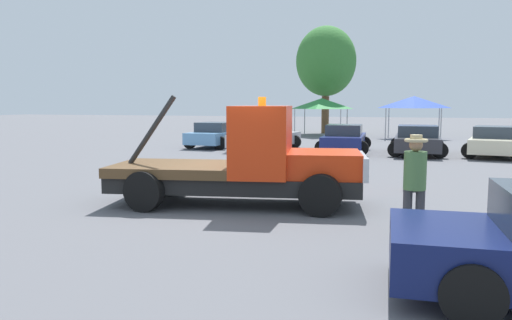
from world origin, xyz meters
TOP-DOWN VIEW (x-y plane):
  - ground_plane at (0.00, 0.00)m, footprint 160.00×160.00m
  - tow_truck at (0.35, 0.07)m, footprint 5.98×3.00m
  - person_near_truck at (3.93, -1.67)m, footprint 0.40×0.40m
  - parked_car_skyblue at (-6.39, 14.22)m, footprint 2.56×4.38m
  - parked_car_silver at (-3.38, 13.26)m, footprint 3.02×4.91m
  - parked_car_navy at (0.59, 13.34)m, footprint 2.58×4.70m
  - parked_car_charcoal at (3.91, 13.44)m, footprint 2.56×4.72m
  - parked_car_cream at (7.19, 13.60)m, footprint 3.00×4.96m
  - canopy_tent_green at (-2.73, 25.07)m, footprint 3.28×3.28m
  - canopy_tent_blue at (3.58, 24.42)m, footprint 3.44×3.44m
  - tree_left at (-3.14, 28.78)m, footprint 4.68×4.68m
  - traffic_cone at (3.82, 3.13)m, footprint 0.40×0.40m

SIDE VIEW (x-z plane):
  - ground_plane at x=0.00m, z-range 0.00..0.00m
  - traffic_cone at x=3.82m, z-range -0.02..0.53m
  - parked_car_skyblue at x=-6.39m, z-range -0.02..1.32m
  - parked_car_navy at x=0.59m, z-range -0.02..1.32m
  - parked_car_silver at x=-3.38m, z-range -0.02..1.32m
  - parked_car_charcoal at x=3.91m, z-range -0.02..1.32m
  - parked_car_cream at x=7.19m, z-range -0.02..1.32m
  - tow_truck at x=0.35m, z-range -0.30..2.21m
  - person_near_truck at x=3.93m, z-range 0.16..1.94m
  - canopy_tent_green at x=-2.73m, z-range 0.97..3.70m
  - canopy_tent_blue at x=3.58m, z-range 1.01..3.85m
  - tree_left at x=-3.14m, z-range 1.43..9.79m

